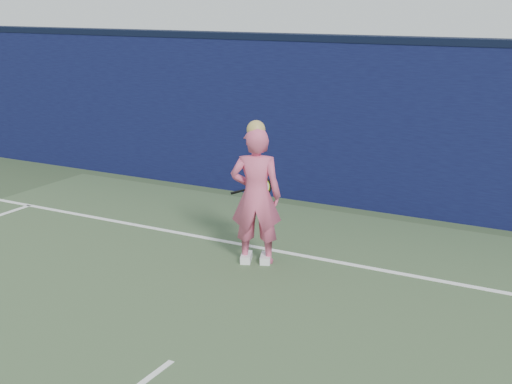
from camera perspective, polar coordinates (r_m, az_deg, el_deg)
The scene contains 4 objects.
backstop_wall at distance 10.88m, azimuth 9.97°, elevation 5.06°, with size 24.00×0.40×2.50m, color black.
wall_cap at distance 10.73m, azimuth 10.30°, elevation 11.91°, with size 24.00×0.42×0.10m, color black.
player at distance 8.53m, azimuth 0.00°, elevation -0.29°, with size 0.72×0.61×1.76m.
racket at distance 8.95m, azimuth 0.20°, elevation 0.38°, with size 0.51×0.24×0.28m.
Camera 1 is at (3.39, -3.66, 3.13)m, focal length 50.00 mm.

